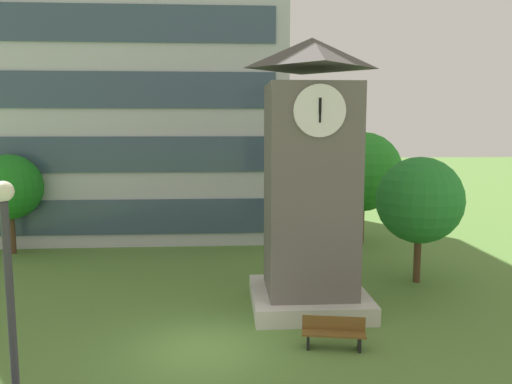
{
  "coord_description": "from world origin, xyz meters",
  "views": [
    {
      "loc": [
        0.63,
        -14.02,
        6.38
      ],
      "look_at": [
        1.78,
        4.2,
        3.93
      ],
      "focal_mm": 36.27,
      "sensor_mm": 36.0,
      "label": 1
    }
  ],
  "objects_px": {
    "clock_tower": "(310,192)",
    "tree_by_building": "(420,200)",
    "park_bench": "(334,332)",
    "tree_near_tower": "(9,187)",
    "tree_streetside": "(362,172)",
    "street_lamp": "(10,296)"
  },
  "relations": [
    {
      "from": "clock_tower",
      "to": "street_lamp",
      "type": "xyz_separation_m",
      "value": [
        -6.67,
        -8.28,
        -0.65
      ]
    },
    {
      "from": "tree_streetside",
      "to": "clock_tower",
      "type": "bearing_deg",
      "value": -114.75
    },
    {
      "from": "park_bench",
      "to": "street_lamp",
      "type": "height_order",
      "value": "street_lamp"
    },
    {
      "from": "clock_tower",
      "to": "tree_by_building",
      "type": "xyz_separation_m",
      "value": [
        4.81,
        2.55,
        -0.7
      ]
    },
    {
      "from": "clock_tower",
      "to": "tree_streetside",
      "type": "height_order",
      "value": "clock_tower"
    },
    {
      "from": "tree_by_building",
      "to": "tree_near_tower",
      "type": "xyz_separation_m",
      "value": [
        -18.13,
        5.75,
        -0.05
      ]
    },
    {
      "from": "street_lamp",
      "to": "tree_by_building",
      "type": "distance_m",
      "value": 15.79
    },
    {
      "from": "tree_near_tower",
      "to": "park_bench",
      "type": "bearing_deg",
      "value": -40.86
    },
    {
      "from": "clock_tower",
      "to": "tree_near_tower",
      "type": "relative_size",
      "value": 1.87
    },
    {
      "from": "tree_near_tower",
      "to": "tree_streetside",
      "type": "bearing_deg",
      "value": 3.74
    },
    {
      "from": "street_lamp",
      "to": "tree_near_tower",
      "type": "relative_size",
      "value": 1.11
    },
    {
      "from": "tree_near_tower",
      "to": "tree_streetside",
      "type": "xyz_separation_m",
      "value": [
        17.67,
        1.16,
        0.53
      ]
    },
    {
      "from": "clock_tower",
      "to": "tree_near_tower",
      "type": "height_order",
      "value": "clock_tower"
    },
    {
      "from": "park_bench",
      "to": "tree_near_tower",
      "type": "xyz_separation_m",
      "value": [
        -13.47,
        11.65,
        2.83
      ]
    },
    {
      "from": "park_bench",
      "to": "tree_streetside",
      "type": "height_order",
      "value": "tree_streetside"
    },
    {
      "from": "street_lamp",
      "to": "tree_streetside",
      "type": "height_order",
      "value": "tree_streetside"
    },
    {
      "from": "tree_near_tower",
      "to": "tree_streetside",
      "type": "height_order",
      "value": "tree_streetside"
    },
    {
      "from": "street_lamp",
      "to": "tree_near_tower",
      "type": "bearing_deg",
      "value": 111.82
    },
    {
      "from": "park_bench",
      "to": "tree_streetside",
      "type": "distance_m",
      "value": 13.89
    },
    {
      "from": "tree_by_building",
      "to": "street_lamp",
      "type": "bearing_deg",
      "value": -136.67
    },
    {
      "from": "park_bench",
      "to": "street_lamp",
      "type": "xyz_separation_m",
      "value": [
        -6.83,
        -4.93,
        2.93
      ]
    },
    {
      "from": "tree_by_building",
      "to": "park_bench",
      "type": "bearing_deg",
      "value": -128.26
    }
  ]
}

